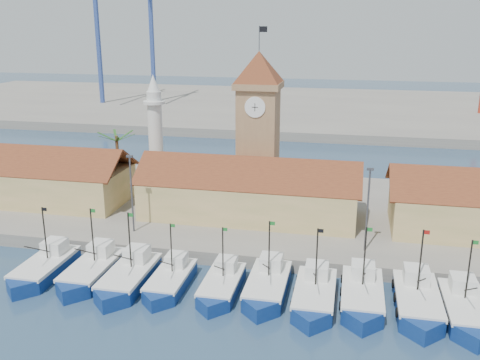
% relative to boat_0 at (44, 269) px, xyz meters
% --- Properties ---
extents(ground, '(400.00, 400.00, 0.00)m').
position_rel_boat_0_xyz_m(ground, '(17.66, -2.20, -0.77)').
color(ground, navy).
rests_on(ground, ground).
extents(quay, '(140.00, 32.00, 1.50)m').
position_rel_boat_0_xyz_m(quay, '(17.66, 21.80, -0.02)').
color(quay, gray).
rests_on(quay, ground).
extents(terminal, '(240.00, 80.00, 2.00)m').
position_rel_boat_0_xyz_m(terminal, '(17.66, 107.80, 0.23)').
color(terminal, gray).
rests_on(terminal, ground).
extents(boat_0, '(3.62, 9.91, 7.50)m').
position_rel_boat_0_xyz_m(boat_0, '(0.00, 0.00, 0.00)').
color(boat_0, navy).
rests_on(boat_0, ground).
extents(boat_1, '(3.66, 10.03, 7.59)m').
position_rel_boat_0_xyz_m(boat_1, '(4.99, 0.40, 0.01)').
color(boat_1, navy).
rests_on(boat_1, ground).
extents(boat_2, '(3.71, 10.16, 7.69)m').
position_rel_boat_0_xyz_m(boat_2, '(9.18, -0.20, 0.02)').
color(boat_2, navy).
rests_on(boat_2, ground).
extents(boat_3, '(3.26, 8.92, 6.75)m').
position_rel_boat_0_xyz_m(boat_3, '(13.30, 0.19, -0.08)').
color(boat_3, navy).
rests_on(boat_3, ground).
extents(boat_4, '(3.26, 8.94, 6.77)m').
position_rel_boat_0_xyz_m(boat_4, '(18.38, 0.26, -0.08)').
color(boat_4, navy).
rests_on(boat_4, ground).
extents(boat_5, '(3.62, 9.91, 7.50)m').
position_rel_boat_0_xyz_m(boat_5, '(22.67, 0.88, 0.00)').
color(boat_5, navy).
rests_on(boat_5, ground).
extents(boat_6, '(3.61, 9.90, 7.49)m').
position_rel_boat_0_xyz_m(boat_6, '(27.16, -0.02, -0.00)').
color(boat_6, navy).
rests_on(boat_6, ground).
extents(boat_7, '(3.69, 10.12, 7.65)m').
position_rel_boat_0_xyz_m(boat_7, '(31.39, 0.79, 0.02)').
color(boat_7, navy).
rests_on(boat_7, ground).
extents(boat_8, '(3.79, 10.38, 7.86)m').
position_rel_boat_0_xyz_m(boat_8, '(36.19, 0.66, 0.04)').
color(boat_8, navy).
rests_on(boat_8, ground).
extents(boat_9, '(3.59, 9.84, 7.45)m').
position_rel_boat_0_xyz_m(boat_9, '(40.11, 0.17, -0.00)').
color(boat_9, navy).
rests_on(boat_9, ground).
extents(hall_left, '(31.20, 10.13, 7.61)m').
position_rel_boat_0_xyz_m(hall_left, '(-14.34, 17.80, 3.21)').
color(hall_left, '#DFB87A').
rests_on(hall_left, quay).
extents(hall_center, '(27.04, 10.13, 7.61)m').
position_rel_boat_0_xyz_m(hall_center, '(17.66, 17.80, 3.21)').
color(hall_center, '#DFB87A').
rests_on(hall_center, quay).
extents(clock_tower, '(5.80, 5.80, 22.70)m').
position_rel_boat_0_xyz_m(clock_tower, '(17.66, 23.80, 11.19)').
color(clock_tower, '#A57F54').
rests_on(clock_tower, quay).
extents(minaret, '(3.00, 3.00, 16.30)m').
position_rel_boat_0_xyz_m(minaret, '(2.66, 25.80, 8.95)').
color(minaret, silver).
rests_on(minaret, quay).
extents(palm_tree, '(5.60, 5.03, 8.39)m').
position_rel_boat_0_xyz_m(palm_tree, '(-2.34, 23.80, 5.47)').
color(palm_tree, brown).
rests_on(palm_tree, quay).
extents(lamp_posts, '(80.70, 0.25, 9.03)m').
position_rel_boat_0_xyz_m(lamp_posts, '(18.16, 9.80, 5.70)').
color(lamp_posts, '#3F3F44').
rests_on(lamp_posts, quay).
extents(crane_blue_far, '(1.00, 37.32, 47.54)m').
position_rel_boat_0_xyz_m(crane_blue_far, '(-41.76, 97.88, 27.99)').
color(crane_blue_far, '#304995').
rests_on(crane_blue_far, terminal).
extents(crane_blue_near, '(1.00, 32.98, 37.50)m').
position_rel_boat_0_xyz_m(crane_blue_near, '(-28.04, 104.22, 22.05)').
color(crane_blue_near, '#304995').
rests_on(crane_blue_near, terminal).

